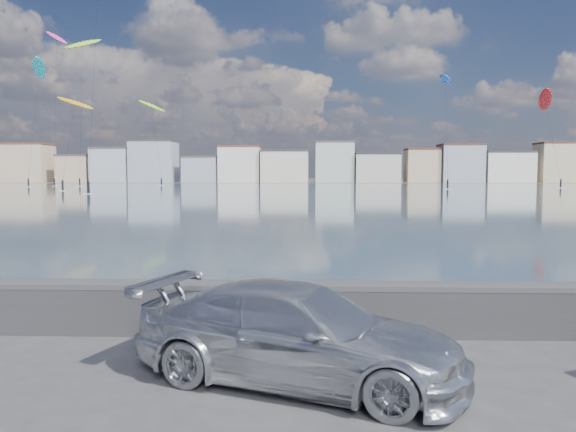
% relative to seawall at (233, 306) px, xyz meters
% --- Properties ---
extents(ground, '(700.00, 700.00, 0.00)m').
position_rel_seawall_xyz_m(ground, '(0.00, -2.70, -0.58)').
color(ground, '#333335').
rests_on(ground, ground).
extents(bay_water, '(500.00, 177.00, 0.00)m').
position_rel_seawall_xyz_m(bay_water, '(0.00, 88.80, -0.58)').
color(bay_water, '#375763').
rests_on(bay_water, ground).
extents(far_shore_strip, '(500.00, 60.00, 0.00)m').
position_rel_seawall_xyz_m(far_shore_strip, '(0.00, 197.30, -0.57)').
color(far_shore_strip, '#4C473D').
rests_on(far_shore_strip, ground).
extents(seawall, '(400.00, 0.36, 1.08)m').
position_rel_seawall_xyz_m(seawall, '(0.00, 0.00, 0.00)').
color(seawall, '#28282B').
rests_on(seawall, ground).
extents(far_buildings, '(240.79, 13.26, 14.60)m').
position_rel_seawall_xyz_m(far_buildings, '(1.31, 183.30, 5.44)').
color(far_buildings, '#9EA8B7').
rests_on(far_buildings, ground).
extents(car_silver, '(5.38, 3.63, 1.45)m').
position_rel_seawall_xyz_m(car_silver, '(1.28, -2.34, 0.14)').
color(car_silver, silver).
rests_on(car_silver, ground).
extents(kitesurfer_0, '(9.86, 15.86, 39.37)m').
position_rel_seawall_xyz_m(kitesurfer_0, '(-56.99, 136.57, 35.82)').
color(kitesurfer_0, '#8CD826').
rests_on(kitesurfer_0, ground).
extents(kitesurfer_2, '(5.13, 13.27, 23.89)m').
position_rel_seawall_xyz_m(kitesurfer_2, '(30.72, 110.49, 21.94)').
color(kitesurfer_2, blue).
rests_on(kitesurfer_2, ground).
extents(kitesurfer_4, '(8.40, 17.41, 19.23)m').
position_rel_seawall_xyz_m(kitesurfer_4, '(-45.62, 103.17, 16.46)').
color(kitesurfer_4, '#BF8C19').
rests_on(kitesurfer_4, ground).
extents(kitesurfer_8, '(5.27, 11.96, 31.00)m').
position_rel_seawall_xyz_m(kitesurfer_8, '(-62.34, 123.37, 27.33)').
color(kitesurfer_8, '#19BFBF').
rests_on(kitesurfer_8, ground).
extents(kitesurfer_10, '(5.93, 19.71, 23.11)m').
position_rel_seawall_xyz_m(kitesurfer_10, '(57.79, 125.42, 19.72)').
color(kitesurfer_10, red).
rests_on(kitesurfer_10, ground).
extents(kitesurfer_12, '(8.32, 10.20, 23.38)m').
position_rel_seawall_xyz_m(kitesurfer_12, '(-40.44, 141.78, 20.38)').
color(kitesurfer_12, '#8CD826').
rests_on(kitesurfer_12, ground).
extents(kitesurfer_15, '(7.45, 10.31, 39.76)m').
position_rel_seawall_xyz_m(kitesurfer_15, '(-61.80, 132.05, 35.95)').
color(kitesurfer_15, '#E5338C').
rests_on(kitesurfer_15, ground).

